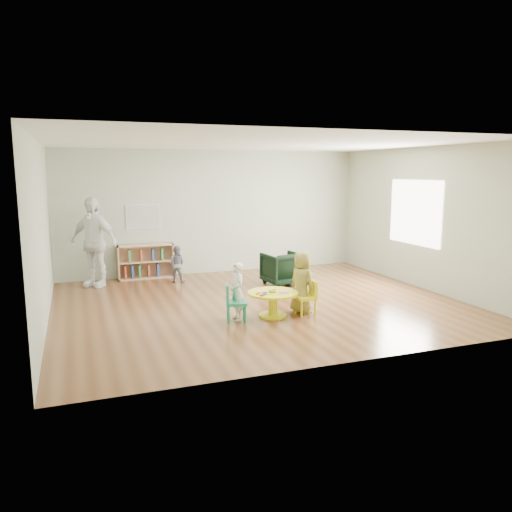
{
  "coord_description": "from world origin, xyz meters",
  "views": [
    {
      "loc": [
        -3.02,
        -8.09,
        2.33
      ],
      "look_at": [
        -0.17,
        -0.3,
        0.91
      ],
      "focal_mm": 35.0,
      "sensor_mm": 36.0,
      "label": 1
    }
  ],
  "objects_px": {
    "child_left": "(237,292)",
    "toddler": "(176,264)",
    "kid_chair_left": "(233,301)",
    "activity_table": "(273,299)",
    "kid_chair_right": "(308,296)",
    "armchair": "(282,269)",
    "child_right": "(302,282)",
    "adult_caretaker": "(93,242)",
    "bookshelf": "(145,262)"
  },
  "relations": [
    {
      "from": "child_left",
      "to": "kid_chair_left",
      "type": "bearing_deg",
      "value": -57.32
    },
    {
      "from": "activity_table",
      "to": "armchair",
      "type": "bearing_deg",
      "value": 63.15
    },
    {
      "from": "activity_table",
      "to": "adult_caretaker",
      "type": "height_order",
      "value": "adult_caretaker"
    },
    {
      "from": "activity_table",
      "to": "toddler",
      "type": "height_order",
      "value": "toddler"
    },
    {
      "from": "armchair",
      "to": "child_right",
      "type": "distance_m",
      "value": 2.1
    },
    {
      "from": "child_right",
      "to": "activity_table",
      "type": "bearing_deg",
      "value": 74.57
    },
    {
      "from": "kid_chair_left",
      "to": "child_left",
      "type": "distance_m",
      "value": 0.17
    },
    {
      "from": "activity_table",
      "to": "toddler",
      "type": "xyz_separation_m",
      "value": [
        -0.97,
        3.06,
        0.11
      ]
    },
    {
      "from": "armchair",
      "to": "kid_chair_right",
      "type": "bearing_deg",
      "value": 71.52
    },
    {
      "from": "child_right",
      "to": "toddler",
      "type": "relative_size",
      "value": 1.32
    },
    {
      "from": "kid_chair_left",
      "to": "child_right",
      "type": "relative_size",
      "value": 0.58
    },
    {
      "from": "armchair",
      "to": "child_right",
      "type": "relative_size",
      "value": 0.72
    },
    {
      "from": "toddler",
      "to": "child_right",
      "type": "bearing_deg",
      "value": 143.83
    },
    {
      "from": "kid_chair_left",
      "to": "kid_chair_right",
      "type": "xyz_separation_m",
      "value": [
        1.26,
        -0.05,
        -0.02
      ]
    },
    {
      "from": "armchair",
      "to": "child_left",
      "type": "bearing_deg",
      "value": 44.93
    },
    {
      "from": "child_right",
      "to": "adult_caretaker",
      "type": "xyz_separation_m",
      "value": [
        -3.14,
        3.21,
        0.4
      ]
    },
    {
      "from": "armchair",
      "to": "kid_chair_left",
      "type": "bearing_deg",
      "value": 44.39
    },
    {
      "from": "kid_chair_right",
      "to": "armchair",
      "type": "distance_m",
      "value": 2.21
    },
    {
      "from": "child_left",
      "to": "child_right",
      "type": "xyz_separation_m",
      "value": [
        1.14,
        0.03,
        0.06
      ]
    },
    {
      "from": "kid_chair_left",
      "to": "child_right",
      "type": "distance_m",
      "value": 1.23
    },
    {
      "from": "kid_chair_left",
      "to": "child_left",
      "type": "relative_size",
      "value": 0.65
    },
    {
      "from": "activity_table",
      "to": "kid_chair_right",
      "type": "relative_size",
      "value": 1.45
    },
    {
      "from": "kid_chair_right",
      "to": "armchair",
      "type": "bearing_deg",
      "value": -11.39
    },
    {
      "from": "activity_table",
      "to": "toddler",
      "type": "relative_size",
      "value": 1.04
    },
    {
      "from": "toddler",
      "to": "adult_caretaker",
      "type": "bearing_deg",
      "value": 20.28
    },
    {
      "from": "activity_table",
      "to": "bookshelf",
      "type": "distance_m",
      "value": 4.01
    },
    {
      "from": "adult_caretaker",
      "to": "child_left",
      "type": "bearing_deg",
      "value": -18.7
    },
    {
      "from": "kid_chair_right",
      "to": "bookshelf",
      "type": "xyz_separation_m",
      "value": [
        -2.12,
        3.78,
        0.06
      ]
    },
    {
      "from": "activity_table",
      "to": "child_right",
      "type": "distance_m",
      "value": 0.59
    },
    {
      "from": "kid_chair_left",
      "to": "kid_chair_right",
      "type": "bearing_deg",
      "value": 102.67
    },
    {
      "from": "kid_chair_left",
      "to": "adult_caretaker",
      "type": "distance_m",
      "value": 3.87
    },
    {
      "from": "armchair",
      "to": "child_left",
      "type": "xyz_separation_m",
      "value": [
        -1.65,
        -2.05,
        0.12
      ]
    },
    {
      "from": "kid_chair_right",
      "to": "child_right",
      "type": "bearing_deg",
      "value": 20.86
    },
    {
      "from": "bookshelf",
      "to": "armchair",
      "type": "relative_size",
      "value": 1.63
    },
    {
      "from": "kid_chair_left",
      "to": "child_right",
      "type": "height_order",
      "value": "child_right"
    },
    {
      "from": "kid_chair_right",
      "to": "toddler",
      "type": "height_order",
      "value": "toddler"
    },
    {
      "from": "bookshelf",
      "to": "child_left",
      "type": "distance_m",
      "value": 3.8
    },
    {
      "from": "toddler",
      "to": "child_left",
      "type": "bearing_deg",
      "value": 124.2
    },
    {
      "from": "kid_chair_left",
      "to": "toddler",
      "type": "xyz_separation_m",
      "value": [
        -0.29,
        3.1,
        0.07
      ]
    },
    {
      "from": "armchair",
      "to": "adult_caretaker",
      "type": "relative_size",
      "value": 0.41
    },
    {
      "from": "kid_chair_left",
      "to": "toddler",
      "type": "distance_m",
      "value": 3.11
    },
    {
      "from": "child_left",
      "to": "toddler",
      "type": "xyz_separation_m",
      "value": [
        -0.37,
        3.04,
        -0.07
      ]
    },
    {
      "from": "activity_table",
      "to": "bookshelf",
      "type": "xyz_separation_m",
      "value": [
        -1.54,
        3.7,
        0.08
      ]
    },
    {
      "from": "armchair",
      "to": "activity_table",
      "type": "bearing_deg",
      "value": 56.87
    },
    {
      "from": "bookshelf",
      "to": "armchair",
      "type": "xyz_separation_m",
      "value": [
        2.59,
        -1.62,
        -0.03
      ]
    },
    {
      "from": "child_left",
      "to": "kid_chair_right",
      "type": "bearing_deg",
      "value": 81.85
    },
    {
      "from": "kid_chair_left",
      "to": "child_right",
      "type": "bearing_deg",
      "value": 108.78
    },
    {
      "from": "bookshelf",
      "to": "adult_caretaker",
      "type": "height_order",
      "value": "adult_caretaker"
    },
    {
      "from": "activity_table",
      "to": "kid_chair_right",
      "type": "bearing_deg",
      "value": -7.98
    },
    {
      "from": "bookshelf",
      "to": "toddler",
      "type": "height_order",
      "value": "toddler"
    }
  ]
}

